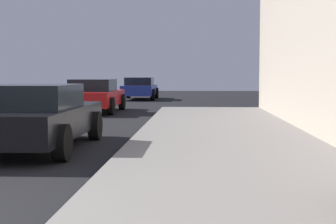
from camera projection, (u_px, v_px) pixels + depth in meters
name	position (u px, v px, depth m)	size (l,w,h in m)	color
car_black	(34.00, 116.00, 9.94)	(2.04, 4.44, 1.27)	black
car_red	(94.00, 95.00, 19.58)	(1.95, 4.33, 1.27)	red
car_blue	(140.00, 88.00, 29.48)	(1.93, 4.34, 1.27)	#233899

